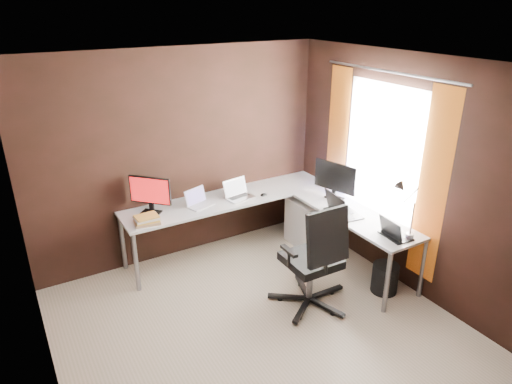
{
  "coord_description": "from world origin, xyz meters",
  "views": [
    {
      "loc": [
        -1.84,
        -3.05,
        2.96
      ],
      "look_at": [
        0.52,
        0.95,
        0.99
      ],
      "focal_mm": 32.0,
      "sensor_mm": 36.0,
      "label": 1
    }
  ],
  "objects_px": {
    "laptop_silver": "(238,194)",
    "laptop_black_big": "(341,210)",
    "office_chair": "(313,276)",
    "desk_lamp": "(405,203)",
    "drawer_pedestal": "(309,222)",
    "monitor_left": "(150,193)",
    "laptop_white": "(198,202)",
    "book_stack": "(147,220)",
    "monitor_right": "(335,179)",
    "laptop_black_small": "(394,233)",
    "wastebasket": "(385,278)"
  },
  "relations": [
    {
      "from": "laptop_white",
      "to": "laptop_silver",
      "type": "distance_m",
      "value": 0.51
    },
    {
      "from": "drawer_pedestal",
      "to": "laptop_black_small",
      "type": "height_order",
      "value": "laptop_black_small"
    },
    {
      "from": "laptop_silver",
      "to": "laptop_black_big",
      "type": "distance_m",
      "value": 1.27
    },
    {
      "from": "drawer_pedestal",
      "to": "desk_lamp",
      "type": "distance_m",
      "value": 1.65
    },
    {
      "from": "wastebasket",
      "to": "laptop_silver",
      "type": "bearing_deg",
      "value": 120.27
    },
    {
      "from": "laptop_black_big",
      "to": "office_chair",
      "type": "bearing_deg",
      "value": 127.67
    },
    {
      "from": "drawer_pedestal",
      "to": "book_stack",
      "type": "xyz_separation_m",
      "value": [
        -2.05,
        0.2,
        0.47
      ]
    },
    {
      "from": "laptop_black_small",
      "to": "book_stack",
      "type": "distance_m",
      "value": 2.6
    },
    {
      "from": "laptop_silver",
      "to": "desk_lamp",
      "type": "xyz_separation_m",
      "value": [
        0.92,
        -1.74,
        0.34
      ]
    },
    {
      "from": "laptop_white",
      "to": "book_stack",
      "type": "xyz_separation_m",
      "value": [
        -0.67,
        -0.14,
        -0.0
      ]
    },
    {
      "from": "drawer_pedestal",
      "to": "laptop_black_small",
      "type": "xyz_separation_m",
      "value": [
        0.01,
        -1.39,
        0.48
      ]
    },
    {
      "from": "monitor_right",
      "to": "laptop_black_big",
      "type": "distance_m",
      "value": 0.49
    },
    {
      "from": "laptop_black_big",
      "to": "desk_lamp",
      "type": "relative_size",
      "value": 0.72
    },
    {
      "from": "drawer_pedestal",
      "to": "book_stack",
      "type": "bearing_deg",
      "value": 174.53
    },
    {
      "from": "drawer_pedestal",
      "to": "monitor_right",
      "type": "xyz_separation_m",
      "value": [
        0.11,
        -0.32,
        0.69
      ]
    },
    {
      "from": "monitor_left",
      "to": "laptop_white",
      "type": "bearing_deg",
      "value": 35.95
    },
    {
      "from": "laptop_white",
      "to": "laptop_black_big",
      "type": "relative_size",
      "value": 0.78
    },
    {
      "from": "laptop_white",
      "to": "desk_lamp",
      "type": "height_order",
      "value": "desk_lamp"
    },
    {
      "from": "wastebasket",
      "to": "office_chair",
      "type": "bearing_deg",
      "value": 165.41
    },
    {
      "from": "monitor_left",
      "to": "book_stack",
      "type": "distance_m",
      "value": 0.33
    },
    {
      "from": "laptop_white",
      "to": "monitor_right",
      "type": "bearing_deg",
      "value": -42.52
    },
    {
      "from": "monitor_right",
      "to": "laptop_silver",
      "type": "bearing_deg",
      "value": 40.37
    },
    {
      "from": "laptop_silver",
      "to": "laptop_black_big",
      "type": "relative_size",
      "value": 0.82
    },
    {
      "from": "monitor_right",
      "to": "desk_lamp",
      "type": "distance_m",
      "value": 1.12
    },
    {
      "from": "drawer_pedestal",
      "to": "office_chair",
      "type": "distance_m",
      "value": 1.32
    },
    {
      "from": "monitor_right",
      "to": "laptop_white",
      "type": "relative_size",
      "value": 1.57
    },
    {
      "from": "monitor_left",
      "to": "book_stack",
      "type": "xyz_separation_m",
      "value": [
        -0.13,
        -0.23,
        -0.2
      ]
    },
    {
      "from": "laptop_white",
      "to": "drawer_pedestal",
      "type": "bearing_deg",
      "value": -32.3
    },
    {
      "from": "laptop_silver",
      "to": "laptop_black_small",
      "type": "relative_size",
      "value": 1.1
    },
    {
      "from": "desk_lamp",
      "to": "monitor_right",
      "type": "bearing_deg",
      "value": 88.89
    },
    {
      "from": "book_stack",
      "to": "wastebasket",
      "type": "distance_m",
      "value": 2.66
    },
    {
      "from": "desk_lamp",
      "to": "wastebasket",
      "type": "distance_m",
      "value": 0.96
    },
    {
      "from": "desk_lamp",
      "to": "office_chair",
      "type": "bearing_deg",
      "value": 158.4
    },
    {
      "from": "office_chair",
      "to": "laptop_black_big",
      "type": "bearing_deg",
      "value": 31.07
    },
    {
      "from": "monitor_left",
      "to": "desk_lamp",
      "type": "distance_m",
      "value": 2.71
    },
    {
      "from": "book_stack",
      "to": "desk_lamp",
      "type": "bearing_deg",
      "value": -37.87
    },
    {
      "from": "monitor_right",
      "to": "laptop_white",
      "type": "xyz_separation_m",
      "value": [
        -1.49,
        0.66,
        -0.22
      ]
    },
    {
      "from": "drawer_pedestal",
      "to": "desk_lamp",
      "type": "relative_size",
      "value": 0.97
    },
    {
      "from": "office_chair",
      "to": "desk_lamp",
      "type": "bearing_deg",
      "value": -22.29
    },
    {
      "from": "desk_lamp",
      "to": "book_stack",
      "type": "bearing_deg",
      "value": 144.03
    },
    {
      "from": "desk_lamp",
      "to": "wastebasket",
      "type": "height_order",
      "value": "desk_lamp"
    },
    {
      "from": "monitor_right",
      "to": "laptop_black_small",
      "type": "distance_m",
      "value": 1.09
    },
    {
      "from": "drawer_pedestal",
      "to": "monitor_left",
      "type": "distance_m",
      "value": 2.07
    },
    {
      "from": "laptop_white",
      "to": "laptop_black_big",
      "type": "height_order",
      "value": "laptop_black_big"
    },
    {
      "from": "laptop_black_big",
      "to": "book_stack",
      "type": "height_order",
      "value": "laptop_black_big"
    },
    {
      "from": "book_stack",
      "to": "office_chair",
      "type": "bearing_deg",
      "value": -44.81
    },
    {
      "from": "book_stack",
      "to": "office_chair",
      "type": "height_order",
      "value": "office_chair"
    },
    {
      "from": "laptop_black_small",
      "to": "monitor_left",
      "type": "bearing_deg",
      "value": 51.81
    },
    {
      "from": "laptop_black_big",
      "to": "drawer_pedestal",
      "type": "bearing_deg",
      "value": -0.88
    },
    {
      "from": "laptop_white",
      "to": "desk_lamp",
      "type": "relative_size",
      "value": 0.56
    }
  ]
}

